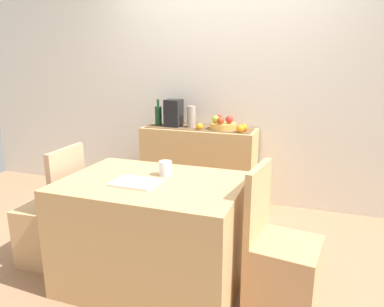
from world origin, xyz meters
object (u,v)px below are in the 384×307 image
at_px(dining_table, 154,232).
at_px(open_book, 135,183).
at_px(coffee_maker, 174,113).
at_px(sideboard_console, 199,167).
at_px(coffee_cup, 165,168).
at_px(fruit_bowl, 223,126).
at_px(wine_bottle, 158,116).
at_px(chair_near_window, 53,228).
at_px(chair_by_corner, 281,269).
at_px(ceramic_vase, 191,117).

height_order(dining_table, open_book, open_book).
distance_m(coffee_maker, dining_table, 1.63).
bearing_deg(sideboard_console, coffee_cup, -81.69).
bearing_deg(fruit_bowl, coffee_maker, 180.00).
relative_size(wine_bottle, chair_near_window, 0.32).
bearing_deg(open_book, coffee_maker, 104.06).
relative_size(wine_bottle, coffee_maker, 0.99).
relative_size(coffee_cup, chair_by_corner, 0.11).
relative_size(ceramic_vase, dining_table, 0.19).
height_order(sideboard_console, fruit_bowl, fruit_bowl).
height_order(dining_table, chair_by_corner, chair_by_corner).
relative_size(dining_table, open_book, 4.17).
bearing_deg(wine_bottle, open_book, -70.61).
distance_m(dining_table, open_book, 0.40).
xyz_separation_m(fruit_bowl, chair_by_corner, (0.74, -1.45, -0.60)).
relative_size(wine_bottle, open_book, 1.02).
xyz_separation_m(fruit_bowl, open_book, (-0.17, -1.54, -0.12)).
relative_size(sideboard_console, dining_table, 1.01).
distance_m(open_book, chair_near_window, 0.92).
xyz_separation_m(sideboard_console, coffee_cup, (0.19, -1.32, 0.37)).
relative_size(wine_bottle, dining_table, 0.24).
height_order(sideboard_console, open_book, sideboard_console).
distance_m(sideboard_console, dining_table, 1.46).
bearing_deg(coffee_maker, coffee_cup, -70.20).
bearing_deg(fruit_bowl, coffee_cup, -92.79).
bearing_deg(coffee_cup, coffee_maker, 109.80).
bearing_deg(wine_bottle, sideboard_console, -0.00).
height_order(coffee_maker, chair_near_window, coffee_maker).
height_order(ceramic_vase, open_book, ceramic_vase).
relative_size(ceramic_vase, chair_by_corner, 0.25).
bearing_deg(ceramic_vase, wine_bottle, 180.00).
height_order(sideboard_console, ceramic_vase, ceramic_vase).
bearing_deg(ceramic_vase, dining_table, -80.60).
xyz_separation_m(coffee_maker, coffee_cup, (0.47, -1.32, -0.19)).
distance_m(coffee_maker, chair_near_window, 1.66).
bearing_deg(ceramic_vase, fruit_bowl, 0.00).
bearing_deg(dining_table, coffee_cup, 73.33).
bearing_deg(coffee_cup, chair_near_window, -171.78).
distance_m(wine_bottle, dining_table, 1.67).
height_order(coffee_maker, chair_by_corner, coffee_maker).
bearing_deg(ceramic_vase, sideboard_console, 0.00).
relative_size(wine_bottle, coffee_cup, 2.83).
relative_size(coffee_maker, open_book, 1.03).
xyz_separation_m(wine_bottle, coffee_cup, (0.65, -1.32, -0.15)).
height_order(coffee_maker, ceramic_vase, coffee_maker).
relative_size(ceramic_vase, open_book, 0.81).
height_order(sideboard_console, chair_near_window, chair_near_window).
distance_m(coffee_maker, ceramic_vase, 0.20).
xyz_separation_m(dining_table, chair_by_corner, (0.85, 0.00, -0.10)).
relative_size(coffee_maker, ceramic_vase, 1.27).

